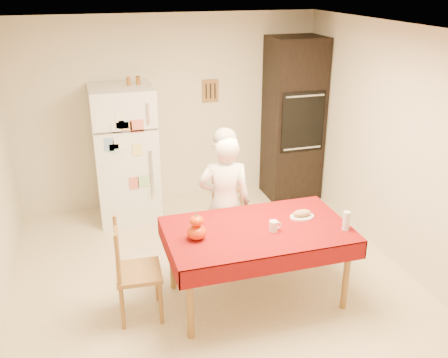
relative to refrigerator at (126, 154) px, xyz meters
name	(u,v)px	position (x,y,z in m)	size (l,w,h in m)	color
floor	(217,287)	(0.65, -1.88, -0.85)	(4.50, 4.50, 0.00)	#C5B58E
room_shell	(216,133)	(0.65, -1.88, 0.77)	(4.02, 4.52, 2.51)	beige
refrigerator	(126,154)	(0.00, 0.00, 0.00)	(0.75, 0.74, 1.70)	white
oven_cabinet	(293,120)	(2.28, 0.05, 0.25)	(0.70, 0.62, 2.20)	black
dining_table	(257,235)	(0.96, -2.15, -0.16)	(1.70, 1.00, 0.76)	brown
chair_far	(233,214)	(0.99, -1.32, -0.34)	(0.51, 0.50, 0.95)	brown
chair_left	(131,268)	(-0.21, -2.08, -0.34)	(0.43, 0.44, 0.95)	brown
seated_woman	(225,204)	(0.84, -1.53, -0.10)	(0.55, 0.36, 1.50)	white
coffee_mug	(273,226)	(1.08, -2.24, -0.04)	(0.08, 0.08, 0.10)	silver
pumpkin_lower	(197,232)	(0.38, -2.18, -0.02)	(0.18, 0.18, 0.13)	#CA5104
pumpkin_upper	(196,221)	(0.38, -2.18, 0.09)	(0.12, 0.12, 0.09)	#D95905
wine_glass	(346,221)	(1.74, -2.40, 0.00)	(0.07, 0.07, 0.18)	silver
bread_plate	(302,217)	(1.45, -2.07, -0.08)	(0.24, 0.24, 0.02)	silver
bread_loaf	(302,213)	(1.45, -2.07, -0.04)	(0.18, 0.10, 0.06)	#A68451
spice_jar_left	(128,81)	(0.11, 0.05, 0.90)	(0.05, 0.05, 0.10)	brown
spice_jar_mid	(138,81)	(0.22, 0.05, 0.90)	(0.05, 0.05, 0.10)	brown
spice_jar_right	(138,81)	(0.22, 0.05, 0.90)	(0.05, 0.05, 0.10)	brown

